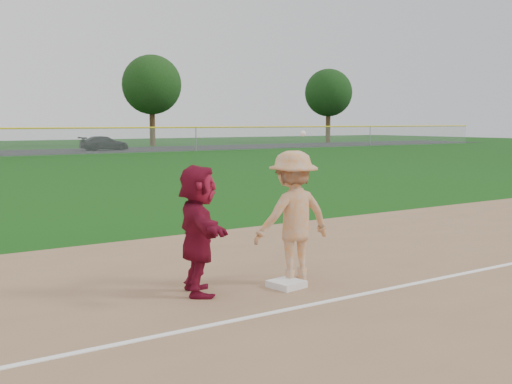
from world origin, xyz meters
TOP-DOWN VIEW (x-y plane):
  - ground at (0.00, 0.00)m, footprint 160.00×160.00m
  - foul_line at (0.00, -0.80)m, footprint 60.00×0.10m
  - first_base at (-0.38, 0.13)m, footprint 0.51×0.51m
  - base_runner at (-1.63, 0.56)m, footprint 1.10×1.80m
  - car_right at (14.21, 45.82)m, footprint 4.22×1.78m
  - first_base_play at (-0.10, 0.35)m, footprint 1.34×0.81m
  - tree_3 at (22.00, 52.80)m, footprint 6.00×6.00m
  - tree_4 at (44.00, 51.20)m, footprint 5.60×5.60m

SIDE VIEW (x-z plane):
  - ground at x=0.00m, z-range 0.00..0.00m
  - foul_line at x=0.00m, z-range 0.02..0.03m
  - first_base at x=-0.38m, z-range 0.02..0.12m
  - car_right at x=14.21m, z-range 0.01..1.23m
  - base_runner at x=-1.63m, z-range 0.02..1.87m
  - first_base_play at x=-0.10m, z-range -0.13..2.19m
  - tree_4 at x=44.00m, z-range 1.51..10.18m
  - tree_3 at x=22.00m, z-range 1.57..10.76m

